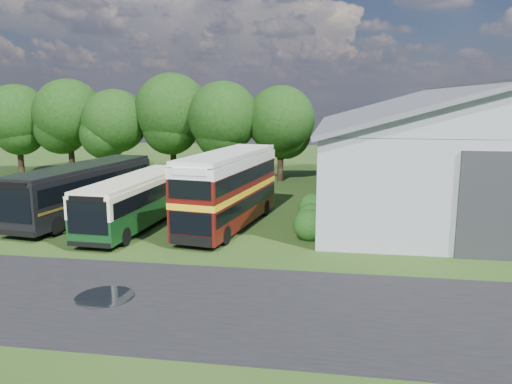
% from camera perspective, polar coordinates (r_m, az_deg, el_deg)
% --- Properties ---
extents(ground, '(120.00, 120.00, 0.00)m').
position_cam_1_polar(ground, '(21.84, -9.82, -9.02)').
color(ground, '#213C13').
rests_on(ground, ground).
extents(asphalt_road, '(60.00, 8.00, 0.02)m').
position_cam_1_polar(asphalt_road, '(18.37, -3.81, -12.77)').
color(asphalt_road, black).
rests_on(asphalt_road, ground).
extents(puddle, '(2.20, 2.20, 0.01)m').
position_cam_1_polar(puddle, '(19.80, -16.88, -11.44)').
color(puddle, black).
rests_on(puddle, ground).
extents(storage_shed, '(18.80, 24.80, 8.15)m').
position_cam_1_polar(storage_shed, '(36.47, 22.08, 4.95)').
color(storage_shed, gray).
rests_on(storage_shed, ground).
extents(tree_far_left, '(6.12, 6.12, 8.64)m').
position_cam_1_polar(tree_far_left, '(52.71, -25.64, 7.73)').
color(tree_far_left, black).
rests_on(tree_far_left, ground).
extents(tree_left_a, '(6.46, 6.46, 9.12)m').
position_cam_1_polar(tree_left_a, '(50.47, -20.62, 8.36)').
color(tree_left_a, black).
rests_on(tree_left_a, ground).
extents(tree_left_b, '(5.78, 5.78, 8.16)m').
position_cam_1_polar(tree_left_b, '(47.32, -15.85, 7.78)').
color(tree_left_b, black).
rests_on(tree_left_b, ground).
extents(tree_mid, '(6.80, 6.80, 9.60)m').
position_cam_1_polar(tree_mid, '(46.65, -9.58, 9.14)').
color(tree_mid, black).
rests_on(tree_mid, ground).
extents(tree_right_a, '(6.26, 6.26, 8.83)m').
position_cam_1_polar(tree_right_a, '(44.35, -3.77, 8.55)').
color(tree_right_a, black).
rests_on(tree_right_a, ground).
extents(tree_right_b, '(5.98, 5.98, 8.45)m').
position_cam_1_polar(tree_right_b, '(44.32, 2.85, 8.24)').
color(tree_right_b, black).
rests_on(tree_right_b, ground).
extents(shrub_front, '(1.70, 1.70, 1.70)m').
position_cam_1_polar(shrub_front, '(26.47, 6.09, -5.40)').
color(shrub_front, '#194714').
rests_on(shrub_front, ground).
extents(shrub_mid, '(1.60, 1.60, 1.60)m').
position_cam_1_polar(shrub_mid, '(28.40, 6.31, -4.30)').
color(shrub_mid, '#194714').
rests_on(shrub_mid, ground).
extents(shrub_back, '(1.80, 1.80, 1.80)m').
position_cam_1_polar(shrub_back, '(30.33, 6.50, -3.33)').
color(shrub_back, '#194714').
rests_on(shrub_back, ground).
extents(bus_green_single, '(3.05, 10.64, 2.90)m').
position_cam_1_polar(bus_green_single, '(29.40, -13.47, -0.92)').
color(bus_green_single, black).
rests_on(bus_green_single, ground).
extents(bus_maroon_double, '(4.15, 10.36, 4.34)m').
position_cam_1_polar(bus_maroon_double, '(28.42, -3.15, 0.23)').
color(bus_maroon_double, black).
rests_on(bus_maroon_double, ground).
extents(bus_dark_single, '(4.36, 12.12, 3.27)m').
position_cam_1_polar(bus_dark_single, '(32.67, -19.11, 0.27)').
color(bus_dark_single, black).
rests_on(bus_dark_single, ground).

